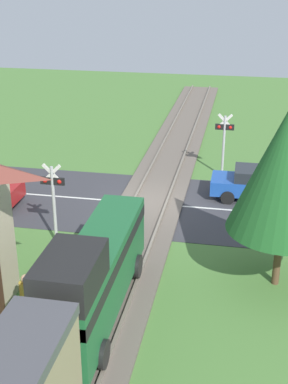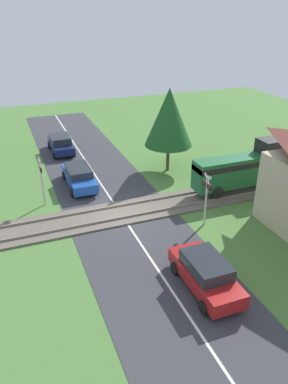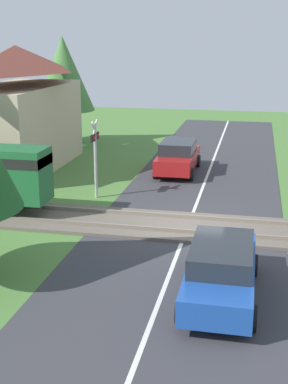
% 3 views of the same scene
% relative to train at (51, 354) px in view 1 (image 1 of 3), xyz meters
% --- Properties ---
extents(ground_plane, '(60.00, 60.00, 0.00)m').
position_rel_train_xyz_m(ground_plane, '(0.00, -12.14, -1.86)').
color(ground_plane, '#4C7A38').
extents(road_surface, '(48.00, 6.40, 0.02)m').
position_rel_train_xyz_m(road_surface, '(0.00, -12.14, -1.85)').
color(road_surface, '#38383D').
rests_on(road_surface, ground_plane).
extents(track_bed, '(2.80, 48.00, 0.24)m').
position_rel_train_xyz_m(track_bed, '(0.00, -12.14, -1.79)').
color(track_bed, '#665B51').
rests_on(track_bed, ground_plane).
extents(train, '(1.58, 13.93, 3.18)m').
position_rel_train_xyz_m(train, '(0.00, 0.00, 0.00)').
color(train, '#1E6033').
rests_on(train, track_bed).
extents(car_near_crossing, '(4.43, 1.79, 1.42)m').
position_rel_train_xyz_m(car_near_crossing, '(-4.72, -13.58, -1.10)').
color(car_near_crossing, '#1E4CA8').
rests_on(car_near_crossing, ground_plane).
extents(crossing_signal_west_approach, '(0.90, 0.18, 3.13)m').
position_rel_train_xyz_m(crossing_signal_west_approach, '(-2.85, -16.19, 0.14)').
color(crossing_signal_west_approach, '#B7B7B7').
rests_on(crossing_signal_west_approach, ground_plane).
extents(crossing_signal_east_approach, '(0.90, 0.18, 3.13)m').
position_rel_train_xyz_m(crossing_signal_east_approach, '(2.85, -8.09, 0.14)').
color(crossing_signal_east_approach, '#B7B7B7').
rests_on(crossing_signal_east_approach, ground_plane).
extents(pedestrian_by_station, '(0.39, 0.39, 1.57)m').
position_rel_train_xyz_m(pedestrian_by_station, '(2.01, -3.33, -1.14)').
color(pedestrian_by_station, gold).
rests_on(pedestrian_by_station, ground_plane).
extents(tree_roadside_hedge, '(3.46, 3.46, 6.14)m').
position_rel_train_xyz_m(tree_roadside_hedge, '(-5.11, -6.76, 2.20)').
color(tree_roadside_hedge, brown).
rests_on(tree_roadside_hedge, ground_plane).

